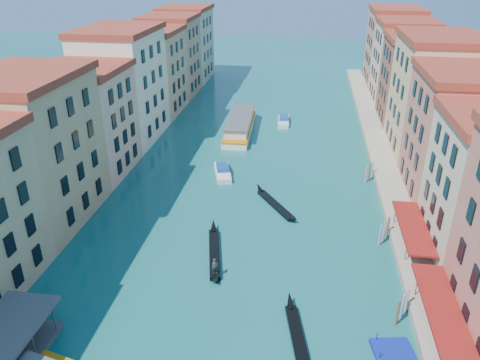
# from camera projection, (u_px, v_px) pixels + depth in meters

# --- Properties ---
(left_bank_palazzos) EXTENTS (12.80, 128.40, 21.00)m
(left_bank_palazzos) POSITION_uv_depth(u_px,v_px,m) (110.00, 98.00, 82.72)
(left_bank_palazzos) COLOR #D0BE8D
(left_bank_palazzos) RESTS_ON ground
(right_bank_palazzos) EXTENTS (12.80, 128.40, 21.00)m
(right_bank_palazzos) POSITION_uv_depth(u_px,v_px,m) (440.00, 111.00, 75.64)
(right_bank_palazzos) COLOR #AC4841
(right_bank_palazzos) RESTS_ON ground
(quay) EXTENTS (4.00, 140.00, 1.00)m
(quay) POSITION_uv_depth(u_px,v_px,m) (382.00, 161.00, 80.72)
(quay) COLOR #9F9680
(quay) RESTS_ON ground
(restaurant_awnings) EXTENTS (3.20, 44.55, 3.12)m
(restaurant_awnings) POSITION_uv_depth(u_px,v_px,m) (446.00, 319.00, 42.21)
(restaurant_awnings) COLOR maroon
(restaurant_awnings) RESTS_ON ground
(mooring_poles_right) EXTENTS (1.44, 54.24, 3.20)m
(mooring_poles_right) POSITION_uv_depth(u_px,v_px,m) (398.00, 290.00, 48.51)
(mooring_poles_right) COLOR brown
(mooring_poles_right) RESTS_ON ground
(vaporetto_far) EXTENTS (5.48, 21.13, 3.12)m
(vaporetto_far) POSITION_uv_depth(u_px,v_px,m) (240.00, 125.00, 95.18)
(vaporetto_far) COLOR white
(vaporetto_far) RESTS_ON ground
(gondola_fore) EXTENTS (3.78, 13.08, 2.63)m
(gondola_fore) POSITION_uv_depth(u_px,v_px,m) (214.00, 252.00, 56.14)
(gondola_fore) COLOR black
(gondola_fore) RESTS_ON ground
(gondola_right) EXTENTS (3.47, 12.69, 2.55)m
(gondola_right) POSITION_uv_depth(u_px,v_px,m) (299.00, 343.00, 42.92)
(gondola_right) COLOR black
(gondola_right) RESTS_ON ground
(gondola_far) EXTENTS (7.46, 10.64, 1.72)m
(gondola_far) POSITION_uv_depth(u_px,v_px,m) (275.00, 203.00, 67.26)
(gondola_far) COLOR black
(gondola_far) RESTS_ON ground
(motorboat_mid) EXTENTS (4.10, 7.51, 1.49)m
(motorboat_mid) POSITION_uv_depth(u_px,v_px,m) (223.00, 171.00, 76.65)
(motorboat_mid) COLOR white
(motorboat_mid) RESTS_ON ground
(motorboat_far) EXTENTS (2.56, 7.25, 1.48)m
(motorboat_far) POSITION_uv_depth(u_px,v_px,m) (284.00, 120.00, 100.12)
(motorboat_far) COLOR silver
(motorboat_far) RESTS_ON ground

